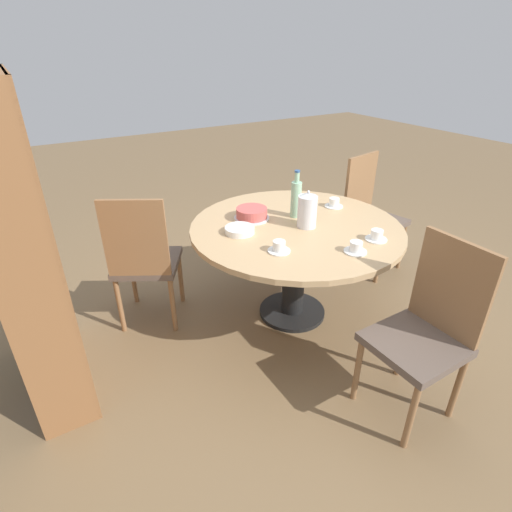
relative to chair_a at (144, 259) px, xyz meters
name	(u,v)px	position (x,y,z in m)	size (l,w,h in m)	color
ground_plane	(292,313)	(-0.45, -0.92, -0.51)	(14.00, 14.00, 0.00)	brown
dining_table	(296,243)	(-0.45, -0.92, 0.08)	(1.42, 1.42, 0.72)	black
chair_a	(144,259)	(0.00, 0.00, 0.00)	(0.57, 0.57, 0.98)	olive
chair_b	(426,329)	(-1.47, -1.00, 0.00)	(0.42, 0.42, 0.98)	olive
chair_c	(370,212)	(-0.18, -1.91, 0.00)	(0.50, 0.50, 0.98)	olive
bookshelf	(30,255)	(-0.26, 0.63, 0.33)	(0.87, 0.28, 1.70)	brown
coffee_pot	(307,210)	(-0.50, -0.97, 0.32)	(0.13, 0.13, 0.25)	silver
water_bottle	(296,198)	(-0.32, -1.01, 0.34)	(0.07, 0.07, 0.33)	#99C6A3
cake_main	(252,214)	(-0.20, -0.72, 0.24)	(0.24, 0.24, 0.08)	silver
cup_a	(334,203)	(-0.31, -1.36, 0.23)	(0.14, 0.14, 0.07)	silver
cup_b	(377,236)	(-0.88, -1.21, 0.23)	(0.14, 0.14, 0.07)	silver
cup_c	(356,248)	(-0.93, -0.99, 0.23)	(0.14, 0.14, 0.07)	silver
cup_d	(279,247)	(-0.70, -0.61, 0.23)	(0.14, 0.14, 0.07)	silver
plate_stack	(240,230)	(-0.35, -0.54, 0.22)	(0.19, 0.19, 0.04)	white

